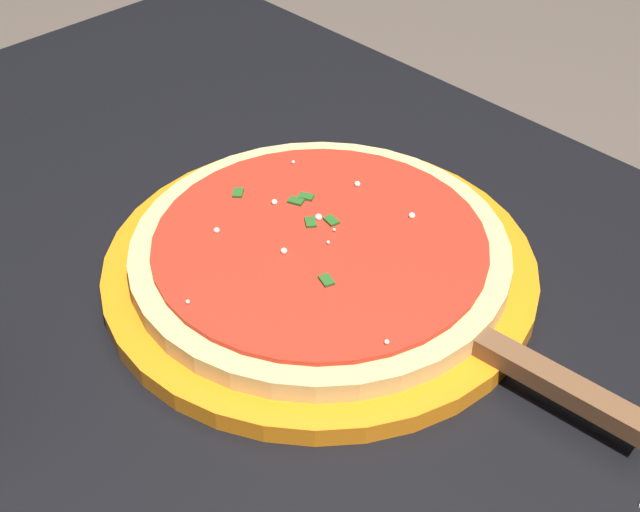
{
  "coord_description": "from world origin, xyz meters",
  "views": [
    {
      "loc": [
        0.39,
        -0.33,
        1.21
      ],
      "look_at": [
        0.02,
        0.03,
        0.79
      ],
      "focal_mm": 49.56,
      "sensor_mm": 36.0,
      "label": 1
    }
  ],
  "objects": [
    {
      "name": "pizza",
      "position": [
        0.02,
        0.03,
        0.79
      ],
      "size": [
        0.29,
        0.29,
        0.02
      ],
      "color": "#DBB26B",
      "rests_on": "serving_plate"
    },
    {
      "name": "pizza_server",
      "position": [
        0.18,
        0.04,
        0.79
      ],
      "size": [
        0.22,
        0.08,
        0.01
      ],
      "color": "silver",
      "rests_on": "serving_plate"
    },
    {
      "name": "serving_plate",
      "position": [
        0.02,
        0.03,
        0.77
      ],
      "size": [
        0.33,
        0.33,
        0.02
      ],
      "primitive_type": "cylinder",
      "color": "orange",
      "rests_on": "restaurant_table"
    },
    {
      "name": "restaurant_table",
      "position": [
        0.0,
        0.0,
        0.61
      ],
      "size": [
        1.02,
        0.68,
        0.77
      ],
      "color": "black",
      "rests_on": "ground_plane"
    }
  ]
}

